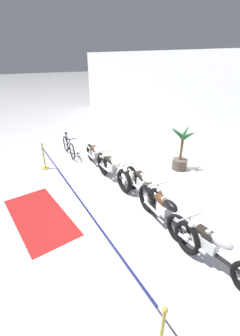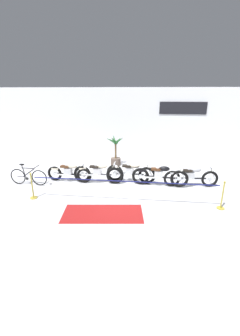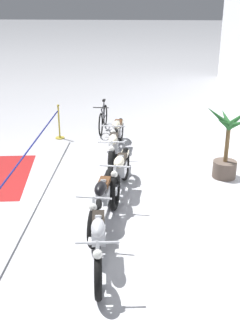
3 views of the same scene
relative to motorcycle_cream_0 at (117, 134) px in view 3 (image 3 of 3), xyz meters
name	(u,v)px [view 3 (image 3 of 3)]	position (x,y,z in m)	size (l,w,h in m)	color
ground_plane	(88,190)	(2.72, -0.47, -0.45)	(120.00, 120.00, 0.00)	silver
motorcycle_cream_0	(117,134)	(0.00, 0.00, 0.00)	(2.13, 0.62, 0.92)	black
motorcycle_cream_1	(113,150)	(1.37, 0.00, 0.02)	(2.30, 0.62, 0.97)	black
motorcycle_cream_2	(120,173)	(2.81, 0.26, 0.03)	(2.28, 0.62, 0.97)	black
motorcycle_black_3	(102,200)	(4.10, 0.00, 0.02)	(2.46, 0.62, 0.97)	black
motorcycle_silver_4	(98,239)	(5.45, 0.07, 0.02)	(2.37, 0.63, 0.94)	black
bicycle	(103,119)	(-1.69, -0.56, -0.07)	(1.73, 0.48, 0.96)	black
potted_palm_left_of_row	(226,150)	(1.77, 2.71, 0.24)	(1.00, 1.08, 1.76)	brown
stanchion_far_left	(41,141)	(1.41, -1.81, 0.24)	(7.04, 0.28, 1.05)	gold
floor_banner	(2,176)	(2.06, -2.66, -0.45)	(2.73, 1.27, 0.01)	maroon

